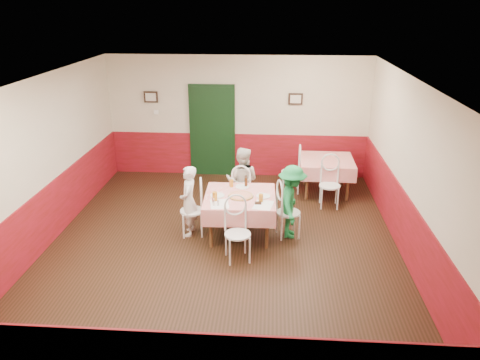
# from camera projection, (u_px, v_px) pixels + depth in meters

# --- Properties ---
(floor) EXTENTS (7.00, 7.00, 0.00)m
(floor) POSITION_uv_depth(u_px,v_px,m) (223.00, 245.00, 8.03)
(floor) COLOR black
(floor) RESTS_ON ground
(ceiling) EXTENTS (7.00, 7.00, 0.00)m
(ceiling) POSITION_uv_depth(u_px,v_px,m) (221.00, 81.00, 7.02)
(ceiling) COLOR white
(ceiling) RESTS_ON back_wall
(back_wall) EXTENTS (6.00, 0.10, 2.80)m
(back_wall) POSITION_uv_depth(u_px,v_px,m) (238.00, 117.00, 10.78)
(back_wall) COLOR beige
(back_wall) RESTS_ON ground
(front_wall) EXTENTS (6.00, 0.10, 2.80)m
(front_wall) POSITION_uv_depth(u_px,v_px,m) (181.00, 298.00, 4.27)
(front_wall) COLOR beige
(front_wall) RESTS_ON ground
(left_wall) EXTENTS (0.10, 7.00, 2.80)m
(left_wall) POSITION_uv_depth(u_px,v_px,m) (41.00, 164.00, 7.72)
(left_wall) COLOR beige
(left_wall) RESTS_ON ground
(right_wall) EXTENTS (0.10, 7.00, 2.80)m
(right_wall) POSITION_uv_depth(u_px,v_px,m) (412.00, 173.00, 7.33)
(right_wall) COLOR beige
(right_wall) RESTS_ON ground
(wainscot_back) EXTENTS (6.00, 0.03, 1.00)m
(wainscot_back) POSITION_uv_depth(u_px,v_px,m) (238.00, 154.00, 11.09)
(wainscot_back) COLOR maroon
(wainscot_back) RESTS_ON ground
(wainscot_left) EXTENTS (0.03, 7.00, 1.00)m
(wainscot_left) POSITION_uv_depth(u_px,v_px,m) (50.00, 213.00, 8.05)
(wainscot_left) COLOR maroon
(wainscot_left) RESTS_ON ground
(wainscot_right) EXTENTS (0.03, 7.00, 1.00)m
(wainscot_right) POSITION_uv_depth(u_px,v_px,m) (404.00, 224.00, 7.65)
(wainscot_right) COLOR maroon
(wainscot_right) RESTS_ON ground
(door) EXTENTS (0.96, 0.06, 2.10)m
(door) POSITION_uv_depth(u_px,v_px,m) (212.00, 132.00, 10.90)
(door) COLOR black
(door) RESTS_ON ground
(picture_left) EXTENTS (0.32, 0.03, 0.26)m
(picture_left) POSITION_uv_depth(u_px,v_px,m) (151.00, 97.00, 10.70)
(picture_left) COLOR black
(picture_left) RESTS_ON back_wall
(picture_right) EXTENTS (0.32, 0.03, 0.26)m
(picture_right) POSITION_uv_depth(u_px,v_px,m) (296.00, 99.00, 10.48)
(picture_right) COLOR black
(picture_right) RESTS_ON back_wall
(thermostat) EXTENTS (0.10, 0.03, 0.10)m
(thermostat) POSITION_uv_depth(u_px,v_px,m) (156.00, 112.00, 10.82)
(thermostat) COLOR white
(thermostat) RESTS_ON back_wall
(main_table) EXTENTS (1.25, 1.25, 0.77)m
(main_table) POSITION_uv_depth(u_px,v_px,m) (240.00, 216.00, 8.25)
(main_table) COLOR red
(main_table) RESTS_ON ground
(second_table) EXTENTS (1.14, 1.14, 0.77)m
(second_table) POSITION_uv_depth(u_px,v_px,m) (326.00, 176.00, 10.09)
(second_table) COLOR red
(second_table) RESTS_ON ground
(chair_left) EXTENTS (0.49, 0.49, 0.90)m
(chair_left) POSITION_uv_depth(u_px,v_px,m) (192.00, 211.00, 8.26)
(chair_left) COLOR white
(chair_left) RESTS_ON ground
(chair_right) EXTENTS (0.51, 0.51, 0.90)m
(chair_right) POSITION_uv_depth(u_px,v_px,m) (288.00, 213.00, 8.19)
(chair_right) COLOR white
(chair_right) RESTS_ON ground
(chair_far) EXTENTS (0.43, 0.43, 0.90)m
(chair_far) POSITION_uv_depth(u_px,v_px,m) (242.00, 193.00, 9.02)
(chair_far) COLOR white
(chair_far) RESTS_ON ground
(chair_near) EXTENTS (0.52, 0.52, 0.90)m
(chair_near) POSITION_uv_depth(u_px,v_px,m) (238.00, 234.00, 7.43)
(chair_near) COLOR white
(chair_near) RESTS_ON ground
(chair_second_a) EXTENTS (0.43, 0.43, 0.90)m
(chair_second_a) POSITION_uv_depth(u_px,v_px,m) (291.00, 172.00, 10.11)
(chair_second_a) COLOR white
(chair_second_a) RESTS_ON ground
(chair_second_b) EXTENTS (0.43, 0.43, 0.90)m
(chair_second_b) POSITION_uv_depth(u_px,v_px,m) (330.00, 186.00, 9.36)
(chair_second_b) COLOR white
(chair_second_b) RESTS_ON ground
(pizza) EXTENTS (0.43, 0.43, 0.03)m
(pizza) POSITION_uv_depth(u_px,v_px,m) (241.00, 196.00, 8.06)
(pizza) COLOR #B74723
(pizza) RESTS_ON main_table
(plate_left) EXTENTS (0.26, 0.26, 0.01)m
(plate_left) POSITION_uv_depth(u_px,v_px,m) (217.00, 195.00, 8.10)
(plate_left) COLOR white
(plate_left) RESTS_ON main_table
(plate_right) EXTENTS (0.26, 0.26, 0.01)m
(plate_right) POSITION_uv_depth(u_px,v_px,m) (263.00, 196.00, 8.07)
(plate_right) COLOR white
(plate_right) RESTS_ON main_table
(plate_far) EXTENTS (0.26, 0.26, 0.01)m
(plate_far) POSITION_uv_depth(u_px,v_px,m) (242.00, 187.00, 8.48)
(plate_far) COLOR white
(plate_far) RESTS_ON main_table
(glass_a) EXTENTS (0.08, 0.08, 0.15)m
(glass_a) POSITION_uv_depth(u_px,v_px,m) (215.00, 196.00, 7.89)
(glass_a) COLOR #BF7219
(glass_a) RESTS_ON main_table
(glass_b) EXTENTS (0.08, 0.08, 0.13)m
(glass_b) POSITION_uv_depth(u_px,v_px,m) (261.00, 198.00, 7.85)
(glass_b) COLOR #BF7219
(glass_b) RESTS_ON main_table
(glass_c) EXTENTS (0.07, 0.07, 0.13)m
(glass_c) POSITION_uv_depth(u_px,v_px,m) (231.00, 183.00, 8.47)
(glass_c) COLOR #BF7219
(glass_c) RESTS_ON main_table
(beer_bottle) EXTENTS (0.06, 0.06, 0.20)m
(beer_bottle) POSITION_uv_depth(u_px,v_px,m) (246.00, 182.00, 8.46)
(beer_bottle) COLOR #381C0A
(beer_bottle) RESTS_ON main_table
(shaker_a) EXTENTS (0.04, 0.04, 0.09)m
(shaker_a) POSITION_uv_depth(u_px,v_px,m) (214.00, 203.00, 7.69)
(shaker_a) COLOR silver
(shaker_a) RESTS_ON main_table
(shaker_b) EXTENTS (0.04, 0.04, 0.09)m
(shaker_b) POSITION_uv_depth(u_px,v_px,m) (218.00, 203.00, 7.69)
(shaker_b) COLOR silver
(shaker_b) RESTS_ON main_table
(shaker_c) EXTENTS (0.04, 0.04, 0.09)m
(shaker_c) POSITION_uv_depth(u_px,v_px,m) (213.00, 201.00, 7.79)
(shaker_c) COLOR #B23319
(shaker_c) RESTS_ON main_table
(menu_left) EXTENTS (0.36, 0.44, 0.00)m
(menu_left) POSITION_uv_depth(u_px,v_px,m) (219.00, 204.00, 7.78)
(menu_left) COLOR white
(menu_left) RESTS_ON main_table
(menu_right) EXTENTS (0.37, 0.45, 0.00)m
(menu_right) POSITION_uv_depth(u_px,v_px,m) (263.00, 205.00, 7.74)
(menu_right) COLOR white
(menu_right) RESTS_ON main_table
(wallet) EXTENTS (0.11, 0.09, 0.02)m
(wallet) POSITION_uv_depth(u_px,v_px,m) (258.00, 203.00, 7.79)
(wallet) COLOR black
(wallet) RESTS_ON main_table
(diner_left) EXTENTS (0.32, 0.48, 1.28)m
(diner_left) POSITION_uv_depth(u_px,v_px,m) (189.00, 201.00, 8.19)
(diner_left) COLOR gray
(diner_left) RESTS_ON ground
(diner_far) EXTENTS (0.74, 0.63, 1.35)m
(diner_far) POSITION_uv_depth(u_px,v_px,m) (242.00, 181.00, 8.98)
(diner_far) COLOR gray
(diner_far) RESTS_ON ground
(diner_right) EXTENTS (0.54, 0.88, 1.31)m
(diner_right) POSITION_uv_depth(u_px,v_px,m) (292.00, 202.00, 8.11)
(diner_right) COLOR gray
(diner_right) RESTS_ON ground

